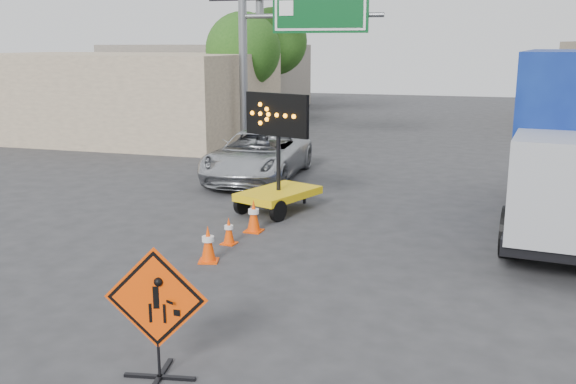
% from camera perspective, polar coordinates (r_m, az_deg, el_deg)
% --- Properties ---
extents(ground, '(100.00, 100.00, 0.00)m').
position_cam_1_polar(ground, '(10.06, -5.06, -13.47)').
color(ground, '#2D2D30').
rests_on(ground, ground).
extents(storefront_left_near, '(14.00, 10.00, 4.00)m').
position_cam_1_polar(storefront_left_near, '(33.35, -14.99, 8.36)').
color(storefront_left_near, '#CAB492').
rests_on(storefront_left_near, ground).
extents(storefront_left_far, '(12.00, 10.00, 4.40)m').
position_cam_1_polar(storefront_left_far, '(46.22, -6.91, 10.14)').
color(storefront_left_far, gray).
rests_on(storefront_left_far, ground).
extents(highway_gantry, '(6.18, 0.38, 6.90)m').
position_cam_1_polar(highway_gantry, '(27.45, 0.09, 14.29)').
color(highway_gantry, slate).
rests_on(highway_gantry, ground).
extents(tree_left_near, '(3.71, 3.71, 6.03)m').
position_cam_1_polar(tree_left_near, '(32.41, -4.01, 12.47)').
color(tree_left_near, '#4C3220').
rests_on(tree_left_near, ground).
extents(tree_left_far, '(4.10, 4.10, 6.66)m').
position_cam_1_polar(tree_left_far, '(40.30, -1.28, 13.22)').
color(tree_left_far, '#4C3220').
rests_on(tree_left_far, ground).
extents(construction_sign, '(1.41, 1.01, 1.89)m').
position_cam_1_polar(construction_sign, '(8.90, -11.61, -10.33)').
color(construction_sign, black).
rests_on(construction_sign, ground).
extents(arrow_board, '(2.08, 2.60, 3.22)m').
position_cam_1_polar(arrow_board, '(17.37, -0.85, 0.52)').
color(arrow_board, yellow).
rests_on(arrow_board, ground).
extents(pickup_truck, '(2.98, 5.97, 1.62)m').
position_cam_1_polar(pickup_truck, '(21.69, -2.67, 3.30)').
color(pickup_truck, '#B5B8BD').
rests_on(pickup_truck, ground).
extents(cone_a, '(0.49, 0.49, 0.79)m').
position_cam_1_polar(cone_a, '(13.58, -7.11, -4.58)').
color(cone_a, '#FF4605').
rests_on(cone_a, ground).
extents(cone_b, '(0.36, 0.36, 0.63)m').
position_cam_1_polar(cone_b, '(14.72, -5.28, -3.45)').
color(cone_b, '#FF4605').
rests_on(cone_b, ground).
extents(cone_c, '(0.43, 0.43, 0.81)m').
position_cam_1_polar(cone_c, '(15.61, -3.07, -2.11)').
color(cone_c, '#FF4605').
rests_on(cone_c, ground).
extents(cone_d, '(0.41, 0.41, 0.79)m').
position_cam_1_polar(cone_d, '(19.59, -2.83, 1.01)').
color(cone_d, '#FF4605').
rests_on(cone_d, ground).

